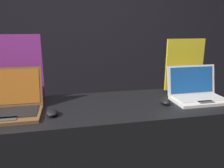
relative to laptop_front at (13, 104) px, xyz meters
The scene contains 8 objects.
wall_back 1.86m from the laptop_front, 69.37° to the left, with size 8.00×0.05×2.80m.
display_counter 0.83m from the laptop_front, ahead, with size 1.72×0.62×0.94m.
laptop_front is the anchor object (origin of this frame).
mouse_front 0.26m from the laptop_front, 21.37° to the right, with size 0.07×0.09×0.04m.
promo_stand_front 0.29m from the laptop_front, 90.00° to the left, with size 0.35×0.07×0.48m.
laptop_back 1.28m from the laptop_front, ahead, with size 0.39×0.28×0.24m.
mouse_back 1.01m from the laptop_front, ahead, with size 0.07×0.10×0.04m.
promo_stand_back 1.30m from the laptop_front, ahead, with size 0.32×0.07×0.44m.
Camera 1 is at (-0.30, -1.10, 1.47)m, focal length 35.00 mm.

